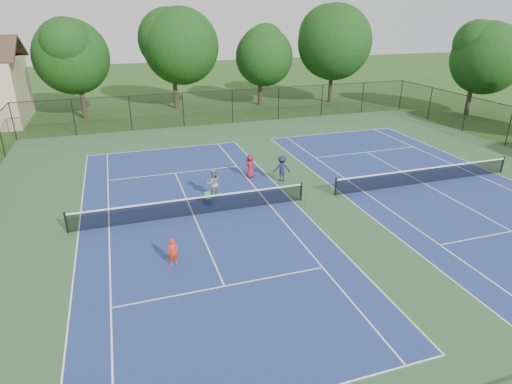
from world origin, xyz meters
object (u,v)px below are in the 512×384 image
object	(u,v)px
tree_back_c	(260,53)
bystander_c	(250,166)
tree_side_e	(478,54)
ball_hopper	(207,196)
tree_back_a	(75,53)
ball_crate	(208,201)
instructor	(213,183)
tree_back_b	(172,43)
tree_back_d	(334,38)
bystander_b	(282,169)
child_player	(173,252)

from	to	relation	value
tree_back_c	bystander_c	bearing A→B (deg)	-110.17
tree_side_e	ball_hopper	distance (m)	32.18
tree_back_c	bystander_c	world-z (taller)	tree_back_c
tree_back_a	ball_crate	distance (m)	24.61
tree_back_a	instructor	size ratio (longest dim) A/B	5.48
tree_back_a	ball_crate	bearing A→B (deg)	-73.00
tree_back_b	ball_crate	distance (m)	25.75
tree_back_d	ball_hopper	size ratio (longest dim) A/B	28.42
tree_back_d	bystander_b	bearing A→B (deg)	-123.72
tree_back_b	tree_back_d	xyz separation A→B (m)	(17.00, -2.00, 0.23)
child_player	ball_hopper	size ratio (longest dim) A/B	3.20
tree_back_d	instructor	xyz separation A→B (m)	(-18.51, -22.05, -5.99)
tree_back_d	bystander_c	world-z (taller)	tree_back_d
ball_hopper	tree_side_e	bearing A→B (deg)	23.89
tree_back_d	bystander_b	world-z (taller)	tree_back_d
tree_side_e	tree_back_b	bearing A→B (deg)	156.04
tree_side_e	bystander_b	xyz separation A→B (m)	(-24.00, -10.98, -5.00)
ball_hopper	bystander_c	bearing A→B (deg)	42.54
tree_back_b	bystander_c	bearing A→B (deg)	-86.37
bystander_c	ball_hopper	size ratio (longest dim) A/B	4.01
tree_side_e	ball_crate	xyz separation A→B (m)	(-29.01, -12.85, -5.66)
tree_back_c	ball_crate	bearing A→B (deg)	-114.78
bystander_b	bystander_c	bearing A→B (deg)	-21.99
instructor	tree_side_e	bearing A→B (deg)	-160.32
tree_back_c	instructor	world-z (taller)	tree_back_c
tree_side_e	bystander_b	bearing A→B (deg)	-155.41
tree_side_e	instructor	world-z (taller)	tree_side_e
tree_back_a	ball_crate	size ratio (longest dim) A/B	26.13
bystander_c	bystander_b	bearing A→B (deg)	116.23
bystander_b	bystander_c	world-z (taller)	bystander_b
tree_back_a	ball_crate	world-z (taller)	tree_back_a
ball_hopper	bystander_b	bearing A→B (deg)	20.46
ball_crate	tree_side_e	bearing A→B (deg)	23.89
tree_back_c	instructor	distance (m)	25.76
tree_back_c	bystander_b	size ratio (longest dim) A/B	5.21
tree_side_e	bystander_c	bearing A→B (deg)	-159.19
tree_back_a	bystander_c	size ratio (longest dim) A/B	6.26
tree_back_a	bystander_c	xyz separation A→B (m)	(10.38, -19.74, -5.31)
bystander_c	ball_crate	size ratio (longest dim) A/B	4.17
tree_back_c	tree_back_b	bearing A→B (deg)	173.66
tree_back_a	instructor	distance (m)	23.87
bystander_b	ball_crate	bearing A→B (deg)	36.07
ball_crate	tree_back_b	bearing A→B (deg)	85.37
tree_back_c	ball_hopper	bearing A→B (deg)	-114.78
bystander_c	ball_crate	xyz separation A→B (m)	(-3.39, -3.11, -0.58)
tree_back_a	ball_hopper	bearing A→B (deg)	-73.00
instructor	tree_back_a	bearing A→B (deg)	-74.48
ball_crate	bystander_b	bearing A→B (deg)	20.46
tree_side_e	child_player	xyz separation A→B (m)	(-31.60, -18.25, -5.23)
child_player	bystander_c	size ratio (longest dim) A/B	0.80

